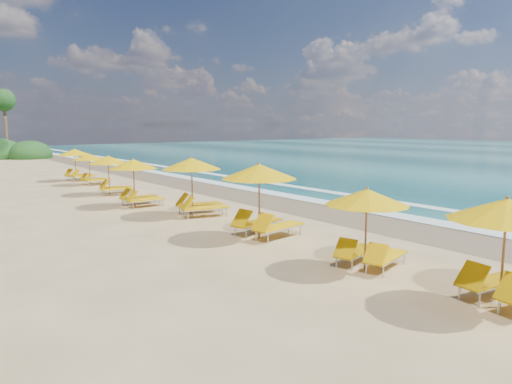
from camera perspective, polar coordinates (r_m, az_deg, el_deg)
name	(u,v)px	position (r m, az deg, el deg)	size (l,w,h in m)	color
ground	(256,220)	(19.52, 0.00, -3.49)	(160.00, 160.00, 0.00)	tan
wet_sand	(323,210)	(22.15, 8.22, -2.16)	(4.00, 160.00, 0.01)	#7B6449
surf_foam	(361,203)	(24.13, 12.69, -1.37)	(4.00, 160.00, 0.01)	white
station_2	(509,244)	(11.56, 28.48, -5.62)	(2.93, 2.79, 2.48)	olive
station_3	(369,222)	(13.24, 13.58, -3.62)	(2.86, 2.76, 2.31)	olive
station_4	(263,195)	(16.41, 0.89, -0.38)	(3.16, 2.99, 2.69)	olive
station_5	(197,182)	(20.53, -7.26, 1.18)	(3.27, 3.17, 2.62)	olive
station_6	(138,179)	(23.47, -14.23, 1.52)	(2.59, 2.40, 2.37)	olive
station_7	(112,172)	(27.84, -17.14, 2.31)	(2.82, 2.72, 2.27)	olive
station_8	(92,167)	(32.76, -19.33, 2.91)	(2.40, 2.24, 2.13)	olive
station_9	(78,162)	(35.62, -20.90, 3.39)	(2.87, 2.77, 2.32)	olive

